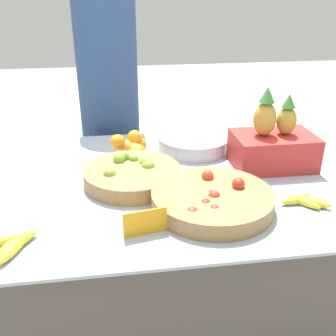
{
  "coord_description": "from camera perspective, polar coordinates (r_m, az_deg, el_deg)",
  "views": [
    {
      "loc": [
        -0.21,
        -1.47,
        1.36
      ],
      "look_at": [
        0.0,
        0.0,
        0.67
      ],
      "focal_mm": 42.0,
      "sensor_mm": 36.0,
      "label": 1
    }
  ],
  "objects": [
    {
      "name": "banana_bunch_back_center",
      "position": [
        1.32,
        -21.4,
        -10.18
      ],
      "size": [
        0.16,
        0.17,
        0.03
      ],
      "color": "yellow",
      "rests_on": "market_table"
    },
    {
      "name": "price_sign",
      "position": [
        1.28,
        -3.32,
        -7.89
      ],
      "size": [
        0.15,
        0.03,
        0.09
      ],
      "rotation": [
        0.0,
        0.0,
        0.19
      ],
      "color": "orange",
      "rests_on": "market_table"
    },
    {
      "name": "produce_crate",
      "position": [
        1.79,
        14.98,
        3.33
      ],
      "size": [
        0.35,
        0.24,
        0.36
      ],
      "color": "#B22D28",
      "rests_on": "market_table"
    },
    {
      "name": "vendor_person",
      "position": [
        2.39,
        -8.45,
        8.5
      ],
      "size": [
        0.35,
        0.35,
        1.52
      ],
      "color": "navy",
      "rests_on": "ground_plane"
    },
    {
      "name": "market_table",
      "position": [
        1.82,
        0.0,
        -10.38
      ],
      "size": [
        1.44,
        1.14,
        0.62
      ],
      "color": "#4C4742",
      "rests_on": "ground_plane"
    },
    {
      "name": "metal_bowl",
      "position": [
        1.95,
        3.75,
        3.71
      ],
      "size": [
        0.35,
        0.35,
        0.07
      ],
      "color": "#B7B7BF",
      "rests_on": "market_table"
    },
    {
      "name": "lime_bowl",
      "position": [
        1.62,
        -5.19,
        -0.95
      ],
      "size": [
        0.4,
        0.4,
        0.1
      ],
      "color": "olive",
      "rests_on": "market_table"
    },
    {
      "name": "orange_pile",
      "position": [
        1.87,
        -5.35,
        3.16
      ],
      "size": [
        0.17,
        0.17,
        0.12
      ],
      "color": "orange",
      "rests_on": "market_table"
    },
    {
      "name": "banana_bunch_middle_right",
      "position": [
        2.09,
        11.58,
        4.34
      ],
      "size": [
        0.15,
        0.17,
        0.05
      ],
      "color": "yellow",
      "rests_on": "market_table"
    },
    {
      "name": "ground_plane",
      "position": [
        2.01,
        0.0,
        -17.65
      ],
      "size": [
        12.0,
        12.0,
        0.0
      ],
      "primitive_type": "plane",
      "color": "#ADA599"
    },
    {
      "name": "banana_bunch_front_center",
      "position": [
        1.54,
        19.04,
        -4.52
      ],
      "size": [
        0.18,
        0.13,
        0.03
      ],
      "color": "yellow",
      "rests_on": "market_table"
    },
    {
      "name": "tomato_basket",
      "position": [
        1.44,
        6.41,
        -4.55
      ],
      "size": [
        0.45,
        0.45,
        0.1
      ],
      "color": "olive",
      "rests_on": "market_table"
    }
  ]
}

